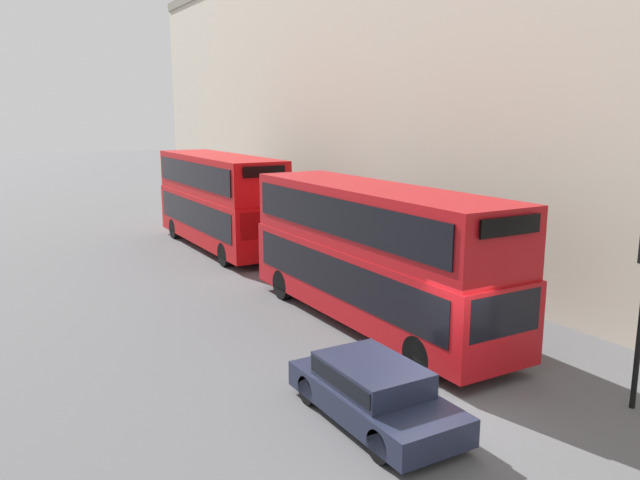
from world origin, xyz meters
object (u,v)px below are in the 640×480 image
car_dark_sedan (373,390)px  pedestrian (250,218)px  bus_leading (372,249)px  bus_second_in_queue (219,198)px

car_dark_sedan → pedestrian: bearing=73.1°
car_dark_sedan → pedestrian: 20.86m
bus_leading → pedestrian: bus_leading is taller
bus_leading → pedestrian: bearing=80.0°
bus_second_in_queue → car_dark_sedan: (-3.40, -17.43, -1.74)m
car_dark_sedan → bus_second_in_queue: bearing=79.0°
bus_second_in_queue → car_dark_sedan: size_ratio=2.40×
bus_leading → car_dark_sedan: bearing=-124.4°
car_dark_sedan → pedestrian: (6.05, 19.96, 0.17)m
car_dark_sedan → pedestrian: size_ratio=2.34×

